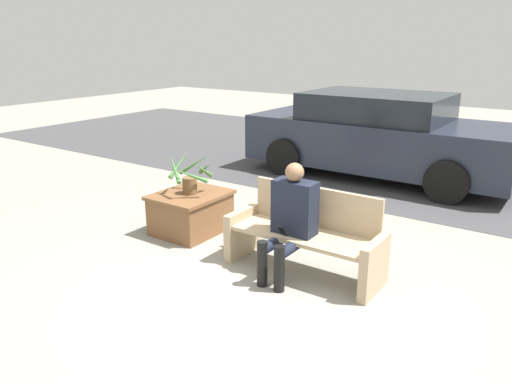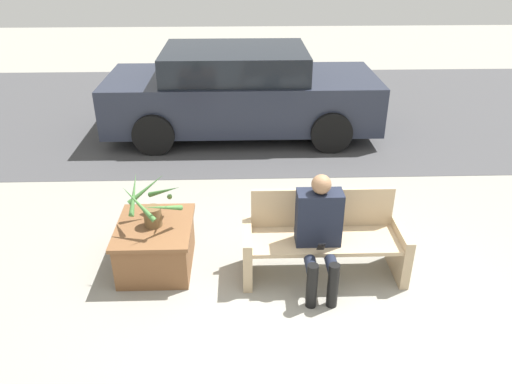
# 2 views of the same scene
# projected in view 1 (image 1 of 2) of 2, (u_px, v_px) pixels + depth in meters

# --- Properties ---
(ground_plane) EXTENTS (30.00, 30.00, 0.00)m
(ground_plane) POSITION_uv_depth(u_px,v_px,m) (262.00, 286.00, 4.83)
(ground_plane) COLOR gray
(road_surface) EXTENTS (20.00, 6.00, 0.01)m
(road_surface) POSITION_uv_depth(u_px,v_px,m) (432.00, 167.00, 9.31)
(road_surface) COLOR #424244
(road_surface) RESTS_ON ground_plane
(bench) EXTENTS (1.61, 0.55, 0.85)m
(bench) POSITION_uv_depth(u_px,v_px,m) (306.00, 235.00, 5.05)
(bench) COLOR tan
(bench) RESTS_ON ground_plane
(person_seated) EXTENTS (0.43, 0.59, 1.16)m
(person_seated) POSITION_uv_depth(u_px,v_px,m) (290.00, 217.00, 4.88)
(person_seated) COLOR black
(person_seated) RESTS_ON ground_plane
(planter_box) EXTENTS (0.76, 0.88, 0.49)m
(planter_box) POSITION_uv_depth(u_px,v_px,m) (191.00, 211.00, 6.13)
(planter_box) COLOR brown
(planter_box) RESTS_ON ground_plane
(potted_plant) EXTENTS (0.58, 0.62, 0.52)m
(potted_plant) POSITION_uv_depth(u_px,v_px,m) (190.00, 176.00, 6.00)
(potted_plant) COLOR brown
(potted_plant) RESTS_ON planter_box
(parked_car) EXTENTS (4.42, 1.98, 1.42)m
(parked_car) POSITION_uv_depth(u_px,v_px,m) (380.00, 135.00, 8.52)
(parked_car) COLOR #232838
(parked_car) RESTS_ON ground_plane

